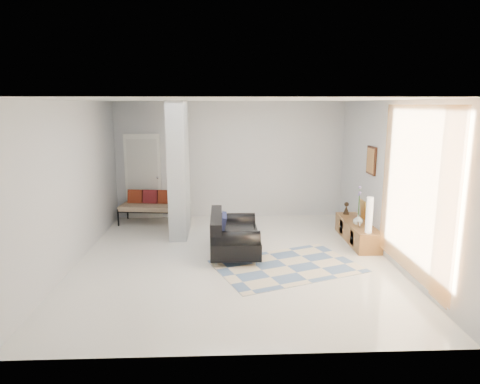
{
  "coord_description": "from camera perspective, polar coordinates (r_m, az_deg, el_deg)",
  "views": [
    {
      "loc": [
        -0.19,
        -7.27,
        2.73
      ],
      "look_at": [
        0.14,
        0.6,
        1.11
      ],
      "focal_mm": 32.0,
      "sensor_mm": 36.0,
      "label": 1
    }
  ],
  "objects": [
    {
      "name": "wall_left",
      "position": [
        7.82,
        -21.44,
        1.04
      ],
      "size": [
        0.0,
        6.0,
        6.0
      ],
      "primitive_type": "plane",
      "rotation": [
        1.57,
        0.0,
        1.57
      ],
      "color": "silver",
      "rests_on": "ground"
    },
    {
      "name": "wall_front",
      "position": [
        4.48,
        0.18,
        -5.62
      ],
      "size": [
        6.0,
        0.0,
        6.0
      ],
      "primitive_type": "plane",
      "rotation": [
        -1.57,
        0.0,
        0.0
      ],
      "color": "silver",
      "rests_on": "ground"
    },
    {
      "name": "wall_back",
      "position": [
        10.36,
        -1.32,
        4.26
      ],
      "size": [
        6.0,
        0.0,
        6.0
      ],
      "primitive_type": "plane",
      "rotation": [
        1.57,
        0.0,
        0.0
      ],
      "color": "silver",
      "rests_on": "ground"
    },
    {
      "name": "vase",
      "position": [
        8.74,
        15.47,
        -3.58
      ],
      "size": [
        0.21,
        0.21,
        0.2
      ],
      "primitive_type": "imported",
      "rotation": [
        0.0,
        0.0,
        -0.08
      ],
      "color": "silver",
      "rests_on": "media_console"
    },
    {
      "name": "loveseat",
      "position": [
        7.92,
        -1.14,
        -5.78
      ],
      "size": [
        0.88,
        1.5,
        0.76
      ],
      "rotation": [
        0.0,
        0.0,
        0.0
      ],
      "color": "silver",
      "rests_on": "floor"
    },
    {
      "name": "ceiling",
      "position": [
        7.28,
        -0.9,
        12.19
      ],
      "size": [
        6.0,
        6.0,
        0.0
      ],
      "primitive_type": "plane",
      "rotation": [
        3.14,
        0.0,
        0.0
      ],
      "color": "white",
      "rests_on": "wall_back"
    },
    {
      "name": "cylinder_lamp",
      "position": [
        8.21,
        16.86,
        -2.95
      ],
      "size": [
        0.12,
        0.12,
        0.67
      ],
      "primitive_type": "cylinder",
      "color": "white",
      "rests_on": "media_console"
    },
    {
      "name": "media_console",
      "position": [
        8.98,
        15.36,
        -5.12
      ],
      "size": [
        0.45,
        1.69,
        0.8
      ],
      "color": "brown",
      "rests_on": "floor"
    },
    {
      "name": "bronze_figurine",
      "position": [
        9.48,
        13.99,
        -2.11
      ],
      "size": [
        0.14,
        0.14,
        0.26
      ],
      "primitive_type": null,
      "rotation": [
        0.0,
        0.0,
        0.08
      ],
      "color": "black",
      "rests_on": "media_console"
    },
    {
      "name": "wall_art",
      "position": [
        8.75,
        17.12,
        4.03
      ],
      "size": [
        0.04,
        0.45,
        0.55
      ],
      "primitive_type": "cube",
      "color": "#34180E",
      "rests_on": "wall_right"
    },
    {
      "name": "wall_right",
      "position": [
        7.96,
        19.35,
        1.36
      ],
      "size": [
        0.0,
        6.0,
        6.0
      ],
      "primitive_type": "plane",
      "rotation": [
        1.57,
        0.0,
        -1.57
      ],
      "color": "silver",
      "rests_on": "ground"
    },
    {
      "name": "curtain",
      "position": [
        6.88,
        22.24,
        0.05
      ],
      "size": [
        0.0,
        2.55,
        2.55
      ],
      "primitive_type": "plane",
      "rotation": [
        1.57,
        0.0,
        1.57
      ],
      "color": "#FDA142",
      "rests_on": "wall_right"
    },
    {
      "name": "floor",
      "position": [
        7.77,
        -0.83,
        -8.92
      ],
      "size": [
        6.0,
        6.0,
        0.0
      ],
      "primitive_type": "plane",
      "color": "white",
      "rests_on": "ground"
    },
    {
      "name": "hallway_door",
      "position": [
        10.55,
        -12.79,
        2.02
      ],
      "size": [
        0.85,
        0.06,
        2.04
      ],
      "primitive_type": "cube",
      "color": "white",
      "rests_on": "floor"
    },
    {
      "name": "daybed",
      "position": [
        10.16,
        -11.44,
        -1.72
      ],
      "size": [
        1.63,
        0.85,
        0.77
      ],
      "rotation": [
        0.0,
        0.0,
        -0.12
      ],
      "color": "black",
      "rests_on": "floor"
    },
    {
      "name": "area_rug",
      "position": [
        7.48,
        6.27,
        -9.79
      ],
      "size": [
        2.75,
        2.3,
        0.01
      ],
      "primitive_type": "cube",
      "rotation": [
        0.0,
        0.0,
        0.37
      ],
      "color": "beige",
      "rests_on": "floor"
    },
    {
      "name": "partition_column",
      "position": [
        9.02,
        -8.16,
        3.04
      ],
      "size": [
        0.35,
        1.2,
        2.8
      ],
      "primitive_type": "cube",
      "color": "#AAAEB1",
      "rests_on": "floor"
    }
  ]
}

